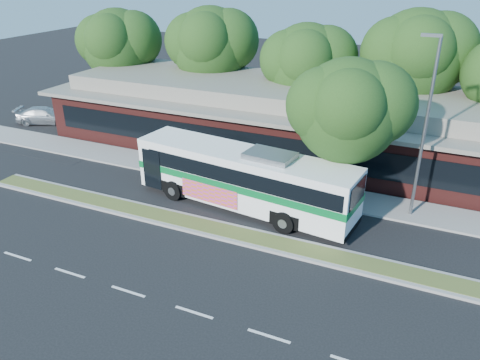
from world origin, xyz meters
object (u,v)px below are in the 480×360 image
Objects in this scene: transit_bus at (245,175)px; sedan at (45,115)px; sidewalk_tree at (356,109)px; lamp_post at (425,125)px.

transit_bus reaches higher than sedan.
transit_bus is 1.55× the size of sidewalk_tree.
sidewalk_tree reaches higher than transit_bus.
sedan is at bearing 169.31° from transit_bus.
sedan is at bearing 172.22° from lamp_post.
lamp_post is at bearing 24.56° from transit_bus.
transit_bus is at bearing -130.96° from sedan.
lamp_post is at bearing 10.22° from sidewalk_tree.
sidewalk_tree is (25.37, -4.48, 4.81)m from sedan.
sidewalk_tree is (-3.19, -0.58, 0.56)m from lamp_post.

